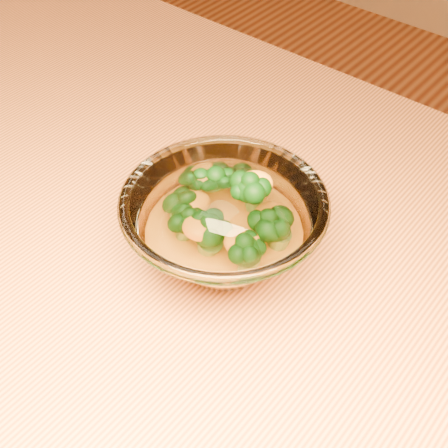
% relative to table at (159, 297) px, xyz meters
% --- Properties ---
extents(table, '(1.20, 0.80, 0.75)m').
position_rel_table_xyz_m(table, '(0.00, 0.00, 0.00)').
color(table, '#DE8342').
rests_on(table, ground).
extents(glass_bowl, '(0.20, 0.20, 0.09)m').
position_rel_table_xyz_m(glass_bowl, '(0.08, 0.03, 0.14)').
color(glass_bowl, white).
rests_on(glass_bowl, table).
extents(cheese_sauce, '(0.11, 0.11, 0.03)m').
position_rel_table_xyz_m(cheese_sauce, '(0.08, 0.03, 0.13)').
color(cheese_sauce, orange).
rests_on(cheese_sauce, glass_bowl).
extents(broccoli_heap, '(0.13, 0.12, 0.07)m').
position_rel_table_xyz_m(broccoli_heap, '(0.07, 0.03, 0.16)').
color(broccoli_heap, black).
rests_on(broccoli_heap, cheese_sauce).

